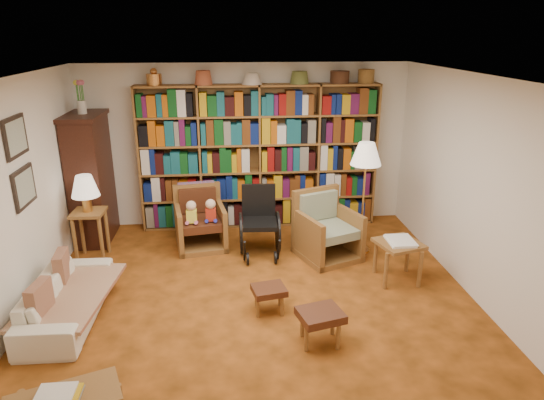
{
  "coord_description": "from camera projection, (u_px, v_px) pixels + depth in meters",
  "views": [
    {
      "loc": [
        -0.29,
        -4.89,
        2.94
      ],
      "look_at": [
        0.23,
        0.6,
        1.01
      ],
      "focal_mm": 32.0,
      "sensor_mm": 36.0,
      "label": 1
    }
  ],
  "objects": [
    {
      "name": "curio_cabinet",
      "position": [
        91.0,
        177.0,
        6.95
      ],
      "size": [
        0.5,
        0.95,
        2.4
      ],
      "color": "#38180F",
      "rests_on": "floor"
    },
    {
      "name": "wall_right",
      "position": [
        479.0,
        191.0,
        5.4
      ],
      "size": [
        0.0,
        5.0,
        5.0
      ],
      "primitive_type": "plane",
      "rotation": [
        1.57,
        0.0,
        -1.57
      ],
      "color": "white",
      "rests_on": "floor"
    },
    {
      "name": "bookshelf",
      "position": [
        259.0,
        153.0,
        7.41
      ],
      "size": [
        3.6,
        0.3,
        2.42
      ],
      "color": "brown",
      "rests_on": "floor"
    },
    {
      "name": "wall_back",
      "position": [
        246.0,
        146.0,
        7.53
      ],
      "size": [
        5.0,
        0.0,
        5.0
      ],
      "primitive_type": "plane",
      "rotation": [
        1.57,
        0.0,
        0.0
      ],
      "color": "white",
      "rests_on": "floor"
    },
    {
      "name": "side_table_lamp",
      "position": [
        90.0,
        224.0,
        6.47
      ],
      "size": [
        0.43,
        0.43,
        0.68
      ],
      "color": "brown",
      "rests_on": "floor"
    },
    {
      "name": "wall_front",
      "position": [
        283.0,
        337.0,
        2.83
      ],
      "size": [
        5.0,
        0.0,
        5.0
      ],
      "primitive_type": "plane",
      "rotation": [
        -1.57,
        0.0,
        0.0
      ],
      "color": "white",
      "rests_on": "floor"
    },
    {
      "name": "wheelchair",
      "position": [
        259.0,
        223.0,
        6.68
      ],
      "size": [
        0.55,
        0.76,
        0.95
      ],
      "color": "black",
      "rests_on": "floor"
    },
    {
      "name": "framed_pictures",
      "position": [
        20.0,
        162.0,
        5.11
      ],
      "size": [
        0.03,
        0.52,
        0.97
      ],
      "color": "black",
      "rests_on": "wall_left"
    },
    {
      "name": "floor",
      "position": [
        257.0,
        300.0,
        5.59
      ],
      "size": [
        5.0,
        5.0,
        0.0
      ],
      "primitive_type": "plane",
      "color": "#B45A1B",
      "rests_on": "ground"
    },
    {
      "name": "wall_left",
      "position": [
        12.0,
        205.0,
        4.96
      ],
      "size": [
        0.0,
        5.0,
        5.0
      ],
      "primitive_type": "plane",
      "rotation": [
        1.57,
        0.0,
        1.57
      ],
      "color": "white",
      "rests_on": "floor"
    },
    {
      "name": "floor_lamp",
      "position": [
        366.0,
        158.0,
        6.42
      ],
      "size": [
        0.41,
        0.41,
        1.55
      ],
      "color": "gold",
      "rests_on": "floor"
    },
    {
      "name": "cushion_left",
      "position": [
        62.0,
        266.0,
        5.43
      ],
      "size": [
        0.15,
        0.37,
        0.36
      ],
      "primitive_type": "cube",
      "rotation": [
        0.0,
        0.0,
        0.1
      ],
      "color": "maroon",
      "rests_on": "sofa"
    },
    {
      "name": "sofa",
      "position": [
        67.0,
        299.0,
        5.18
      ],
      "size": [
        1.59,
        0.65,
        0.46
      ],
      "primitive_type": "imported",
      "rotation": [
        0.0,
        0.0,
        1.55
      ],
      "color": "beige",
      "rests_on": "floor"
    },
    {
      "name": "ceiling",
      "position": [
        255.0,
        78.0,
        4.76
      ],
      "size": [
        5.0,
        5.0,
        0.0
      ],
      "primitive_type": "plane",
      "rotation": [
        3.14,
        0.0,
        0.0
      ],
      "color": "white",
      "rests_on": "wall_back"
    },
    {
      "name": "side_table_papers",
      "position": [
        399.0,
        248.0,
        5.91
      ],
      "size": [
        0.61,
        0.61,
        0.54
      ],
      "color": "brown",
      "rests_on": "floor"
    },
    {
      "name": "footstool_b",
      "position": [
        320.0,
        317.0,
        4.74
      ],
      "size": [
        0.49,
        0.45,
        0.36
      ],
      "color": "#4E2414",
      "rests_on": "floor"
    },
    {
      "name": "armchair_sage",
      "position": [
        327.0,
        231.0,
        6.64
      ],
      "size": [
        1.0,
        0.99,
        0.9
      ],
      "color": "brown",
      "rests_on": "floor"
    },
    {
      "name": "armchair_leather",
      "position": [
        201.0,
        221.0,
        6.95
      ],
      "size": [
        0.79,
        0.82,
        0.87
      ],
      "color": "brown",
      "rests_on": "floor"
    },
    {
      "name": "sofa_throw",
      "position": [
        71.0,
        293.0,
        5.16
      ],
      "size": [
        0.91,
        1.49,
        0.04
      ],
      "primitive_type": "cube",
      "rotation": [
        0.0,
        0.0,
        -0.11
      ],
      "color": "beige",
      "rests_on": "sofa"
    },
    {
      "name": "cushion_right",
      "position": [
        39.0,
        298.0,
        4.77
      ],
      "size": [
        0.16,
        0.37,
        0.35
      ],
      "primitive_type": "cube",
      "rotation": [
        0.0,
        0.0,
        -0.14
      ],
      "color": "maroon",
      "rests_on": "sofa"
    },
    {
      "name": "footstool_a",
      "position": [
        269.0,
        292.0,
        5.29
      ],
      "size": [
        0.4,
        0.36,
        0.3
      ],
      "color": "#4E2414",
      "rests_on": "floor"
    },
    {
      "name": "table_lamp",
      "position": [
        85.0,
        187.0,
        6.29
      ],
      "size": [
        0.36,
        0.36,
        0.49
      ],
      "color": "gold",
      "rests_on": "side_table_lamp"
    }
  ]
}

